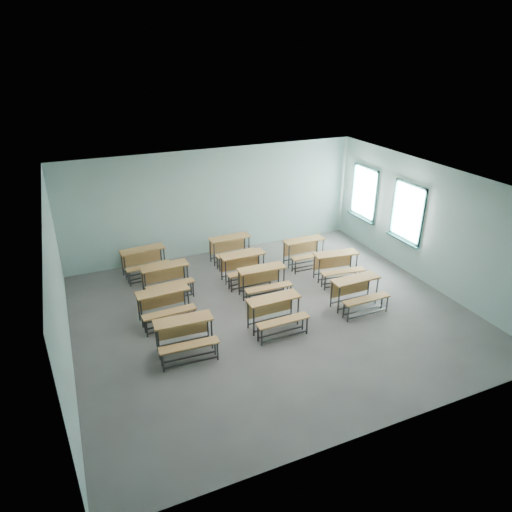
{
  "coord_description": "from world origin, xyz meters",
  "views": [
    {
      "loc": [
        -4.04,
        -8.42,
        5.88
      ],
      "look_at": [
        0.11,
        1.2,
        1.0
      ],
      "focal_mm": 32.0,
      "sensor_mm": 36.0,
      "label": 1
    }
  ],
  "objects_px": {
    "desk_unit_r3c0": "(144,258)",
    "desk_unit_r2c2": "(305,248)",
    "desk_unit_r0c0": "(185,332)",
    "desk_unit_r2c0": "(166,276)",
    "desk_unit_r3c1": "(231,246)",
    "desk_unit_r0c2": "(357,289)",
    "desk_unit_r1c1": "(263,278)",
    "desk_unit_r1c0": "(165,302)",
    "desk_unit_r1c2": "(337,263)",
    "desk_unit_r0c1": "(275,309)",
    "desk_unit_r2c1": "(244,264)"
  },
  "relations": [
    {
      "from": "desk_unit_r3c0",
      "to": "desk_unit_r2c2",
      "type": "bearing_deg",
      "value": -20.1
    },
    {
      "from": "desk_unit_r0c0",
      "to": "desk_unit_r2c0",
      "type": "relative_size",
      "value": 1.01
    },
    {
      "from": "desk_unit_r3c1",
      "to": "desk_unit_r0c2",
      "type": "bearing_deg",
      "value": -64.88
    },
    {
      "from": "desk_unit_r1c1",
      "to": "desk_unit_r2c0",
      "type": "distance_m",
      "value": 2.49
    },
    {
      "from": "desk_unit_r2c0",
      "to": "desk_unit_r2c2",
      "type": "distance_m",
      "value": 4.11
    },
    {
      "from": "desk_unit_r1c0",
      "to": "desk_unit_r3c1",
      "type": "height_order",
      "value": "same"
    },
    {
      "from": "desk_unit_r0c2",
      "to": "desk_unit_r2c2",
      "type": "height_order",
      "value": "same"
    },
    {
      "from": "desk_unit_r1c2",
      "to": "desk_unit_r2c0",
      "type": "height_order",
      "value": "same"
    },
    {
      "from": "desk_unit_r0c1",
      "to": "desk_unit_r3c1",
      "type": "xyz_separation_m",
      "value": [
        0.33,
        3.7,
        0.0
      ]
    },
    {
      "from": "desk_unit_r0c0",
      "to": "desk_unit_r3c0",
      "type": "relative_size",
      "value": 0.98
    },
    {
      "from": "desk_unit_r1c2",
      "to": "desk_unit_r3c1",
      "type": "bearing_deg",
      "value": 142.5
    },
    {
      "from": "desk_unit_r1c1",
      "to": "desk_unit_r2c0",
      "type": "xyz_separation_m",
      "value": [
        -2.22,
        1.11,
        0.0
      ]
    },
    {
      "from": "desk_unit_r1c0",
      "to": "desk_unit_r3c0",
      "type": "relative_size",
      "value": 0.97
    },
    {
      "from": "desk_unit_r1c2",
      "to": "desk_unit_r3c0",
      "type": "relative_size",
      "value": 1.02
    },
    {
      "from": "desk_unit_r0c0",
      "to": "desk_unit_r0c2",
      "type": "height_order",
      "value": "same"
    },
    {
      "from": "desk_unit_r1c1",
      "to": "desk_unit_r3c0",
      "type": "relative_size",
      "value": 0.97
    },
    {
      "from": "desk_unit_r2c2",
      "to": "desk_unit_r3c1",
      "type": "relative_size",
      "value": 0.98
    },
    {
      "from": "desk_unit_r3c0",
      "to": "desk_unit_r2c1",
      "type": "bearing_deg",
      "value": -35.41
    },
    {
      "from": "desk_unit_r0c1",
      "to": "desk_unit_r3c1",
      "type": "distance_m",
      "value": 3.71
    },
    {
      "from": "desk_unit_r0c0",
      "to": "desk_unit_r0c2",
      "type": "bearing_deg",
      "value": 4.48
    },
    {
      "from": "desk_unit_r2c2",
      "to": "desk_unit_r3c1",
      "type": "bearing_deg",
      "value": 152.71
    },
    {
      "from": "desk_unit_r0c1",
      "to": "desk_unit_r1c0",
      "type": "height_order",
      "value": "same"
    },
    {
      "from": "desk_unit_r0c0",
      "to": "desk_unit_r1c2",
      "type": "height_order",
      "value": "same"
    },
    {
      "from": "desk_unit_r3c0",
      "to": "desk_unit_r0c2",
      "type": "bearing_deg",
      "value": -46.04
    },
    {
      "from": "desk_unit_r1c0",
      "to": "desk_unit_r2c1",
      "type": "distance_m",
      "value": 2.68
    },
    {
      "from": "desk_unit_r0c0",
      "to": "desk_unit_r1c1",
      "type": "height_order",
      "value": "same"
    },
    {
      "from": "desk_unit_r0c2",
      "to": "desk_unit_r2c2",
      "type": "distance_m",
      "value": 2.62
    },
    {
      "from": "desk_unit_r0c0",
      "to": "desk_unit_r1c0",
      "type": "relative_size",
      "value": 1.01
    },
    {
      "from": "desk_unit_r1c0",
      "to": "desk_unit_r3c1",
      "type": "xyz_separation_m",
      "value": [
        2.52,
        2.38,
        0.0
      ]
    },
    {
      "from": "desk_unit_r3c0",
      "to": "desk_unit_r2c0",
      "type": "bearing_deg",
      "value": -81.24
    },
    {
      "from": "desk_unit_r1c2",
      "to": "desk_unit_r2c0",
      "type": "relative_size",
      "value": 1.05
    },
    {
      "from": "desk_unit_r3c0",
      "to": "desk_unit_r3c1",
      "type": "relative_size",
      "value": 1.03
    },
    {
      "from": "desk_unit_r1c1",
      "to": "desk_unit_r2c1",
      "type": "height_order",
      "value": "same"
    },
    {
      "from": "desk_unit_r0c1",
      "to": "desk_unit_r3c0",
      "type": "distance_m",
      "value": 4.42
    },
    {
      "from": "desk_unit_r0c1",
      "to": "desk_unit_r3c0",
      "type": "height_order",
      "value": "same"
    },
    {
      "from": "desk_unit_r0c0",
      "to": "desk_unit_r3c1",
      "type": "height_order",
      "value": "same"
    },
    {
      "from": "desk_unit_r2c2",
      "to": "desk_unit_r2c1",
      "type": "bearing_deg",
      "value": -172.7
    },
    {
      "from": "desk_unit_r1c1",
      "to": "desk_unit_r2c2",
      "type": "xyz_separation_m",
      "value": [
        1.88,
        1.2,
        0.0
      ]
    },
    {
      "from": "desk_unit_r0c2",
      "to": "desk_unit_r2c1",
      "type": "bearing_deg",
      "value": 128.85
    },
    {
      "from": "desk_unit_r1c0",
      "to": "desk_unit_r1c1",
      "type": "bearing_deg",
      "value": 1.03
    },
    {
      "from": "desk_unit_r2c1",
      "to": "desk_unit_r0c2",
      "type": "bearing_deg",
      "value": -50.94
    },
    {
      "from": "desk_unit_r0c2",
      "to": "desk_unit_r3c1",
      "type": "bearing_deg",
      "value": 116.62
    },
    {
      "from": "desk_unit_r3c1",
      "to": "desk_unit_r3c0",
      "type": "bearing_deg",
      "value": 174.2
    },
    {
      "from": "desk_unit_r0c2",
      "to": "desk_unit_r1c2",
      "type": "bearing_deg",
      "value": 75.5
    },
    {
      "from": "desk_unit_r0c0",
      "to": "desk_unit_r3c1",
      "type": "distance_m",
      "value": 4.47
    },
    {
      "from": "desk_unit_r1c0",
      "to": "desk_unit_r1c2",
      "type": "bearing_deg",
      "value": -0.43
    },
    {
      "from": "desk_unit_r0c2",
      "to": "desk_unit_r3c1",
      "type": "height_order",
      "value": "same"
    },
    {
      "from": "desk_unit_r3c1",
      "to": "desk_unit_r1c2",
      "type": "bearing_deg",
      "value": -46.85
    },
    {
      "from": "desk_unit_r2c1",
      "to": "desk_unit_r2c2",
      "type": "relative_size",
      "value": 1.0
    },
    {
      "from": "desk_unit_r1c1",
      "to": "desk_unit_r3c1",
      "type": "distance_m",
      "value": 2.22
    }
  ]
}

